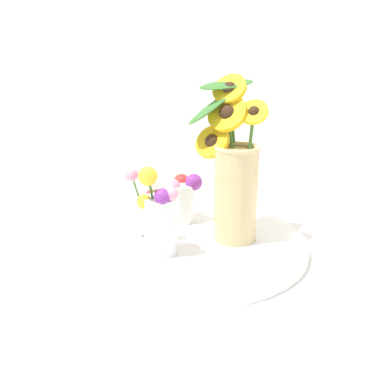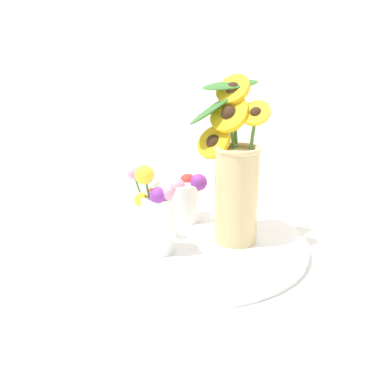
{
  "view_description": "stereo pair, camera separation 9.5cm",
  "coord_description": "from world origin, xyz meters",
  "views": [
    {
      "loc": [
        0.35,
        -0.8,
        0.42
      ],
      "look_at": [
        -0.02,
        0.03,
        0.13
      ],
      "focal_mm": 42.0,
      "sensor_mm": 36.0,
      "label": 1
    },
    {
      "loc": [
        0.44,
        -0.76,
        0.42
      ],
      "look_at": [
        -0.02,
        0.03,
        0.13
      ],
      "focal_mm": 42.0,
      "sensor_mm": 36.0,
      "label": 2
    }
  ],
  "objects": [
    {
      "name": "serving_tray",
      "position": [
        -0.02,
        0.03,
        0.01
      ],
      "size": [
        0.5,
        0.5,
        0.02
      ],
      "color": "white",
      "rests_on": "ground_plane"
    },
    {
      "name": "vase_small_back",
      "position": [
        -0.09,
        0.12,
        0.08
      ],
      "size": [
        0.09,
        0.09,
        0.12
      ],
      "color": "white",
      "rests_on": "serving_tray"
    },
    {
      "name": "mason_jar_sunflowers",
      "position": [
        0.06,
        0.08,
        0.17
      ],
      "size": [
        0.18,
        0.17,
        0.35
      ],
      "color": "#D1B77A",
      "rests_on": "serving_tray"
    },
    {
      "name": "vase_small_center",
      "position": [
        -0.05,
        -0.06,
        0.1
      ],
      "size": [
        0.08,
        0.07,
        0.19
      ],
      "color": "white",
      "rests_on": "serving_tray"
    },
    {
      "name": "ground_plane",
      "position": [
        0.0,
        0.0,
        0.0
      ],
      "size": [
        6.0,
        6.0,
        0.0
      ],
      "primitive_type": "plane",
      "color": "silver"
    },
    {
      "name": "vase_bulb_right",
      "position": [
        -0.11,
        0.01,
        0.08
      ],
      "size": [
        0.08,
        0.06,
        0.16
      ],
      "color": "white",
      "rests_on": "serving_tray"
    }
  ]
}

